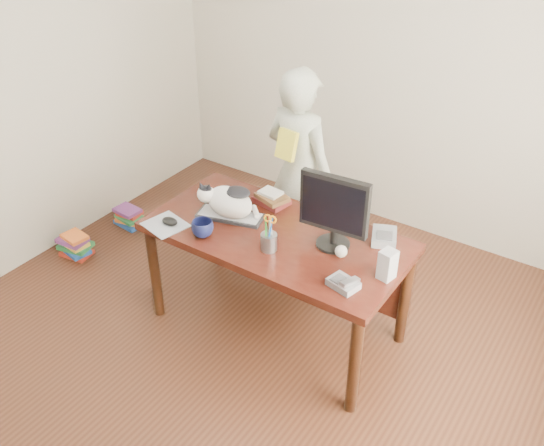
{
  "coord_description": "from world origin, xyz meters",
  "views": [
    {
      "loc": [
        1.68,
        -1.94,
        2.8
      ],
      "look_at": [
        0.0,
        0.55,
        0.85
      ],
      "focal_mm": 40.0,
      "sensor_mm": 36.0,
      "label": 1
    }
  ],
  "objects_px": {
    "person": "(299,172)",
    "speaker": "(387,265)",
    "keyboard": "(230,216)",
    "mouse": "(170,221)",
    "monitor": "(334,208)",
    "pen_cup": "(269,240)",
    "coffee_mug": "(203,228)",
    "cat": "(227,201)",
    "calculator": "(384,237)",
    "phone": "(344,283)",
    "baseball": "(341,251)",
    "book_pile_a": "(75,245)",
    "book_stack": "(272,198)",
    "desk": "(283,247)",
    "book_pile_b": "(129,217)"
  },
  "relations": [
    {
      "from": "person",
      "to": "speaker",
      "type": "bearing_deg",
      "value": 151.49
    },
    {
      "from": "desk",
      "to": "book_pile_b",
      "type": "relative_size",
      "value": 6.2
    },
    {
      "from": "keyboard",
      "to": "book_pile_a",
      "type": "height_order",
      "value": "keyboard"
    },
    {
      "from": "mouse",
      "to": "calculator",
      "type": "distance_m",
      "value": 1.31
    },
    {
      "from": "desk",
      "to": "monitor",
      "type": "xyz_separation_m",
      "value": [
        0.35,
        -0.01,
        0.41
      ]
    },
    {
      "from": "keyboard",
      "to": "mouse",
      "type": "height_order",
      "value": "mouse"
    },
    {
      "from": "pen_cup",
      "to": "mouse",
      "type": "bearing_deg",
      "value": -169.36
    },
    {
      "from": "pen_cup",
      "to": "phone",
      "type": "bearing_deg",
      "value": -6.63
    },
    {
      "from": "keyboard",
      "to": "book_pile_a",
      "type": "bearing_deg",
      "value": 172.08
    },
    {
      "from": "book_stack",
      "to": "baseball",
      "type": "bearing_deg",
      "value": -9.34
    },
    {
      "from": "person",
      "to": "book_pile_a",
      "type": "height_order",
      "value": "person"
    },
    {
      "from": "speaker",
      "to": "calculator",
      "type": "height_order",
      "value": "speaker"
    },
    {
      "from": "monitor",
      "to": "person",
      "type": "relative_size",
      "value": 0.3
    },
    {
      "from": "phone",
      "to": "book_pile_b",
      "type": "relative_size",
      "value": 0.7
    },
    {
      "from": "cat",
      "to": "book_pile_a",
      "type": "xyz_separation_m",
      "value": [
        -1.4,
        -0.18,
        -0.78
      ]
    },
    {
      "from": "keyboard",
      "to": "phone",
      "type": "xyz_separation_m",
      "value": [
        0.93,
        -0.21,
        0.01
      ]
    },
    {
      "from": "book_stack",
      "to": "book_pile_b",
      "type": "xyz_separation_m",
      "value": [
        -1.5,
        0.08,
        -0.71
      ]
    },
    {
      "from": "cat",
      "to": "monitor",
      "type": "distance_m",
      "value": 0.72
    },
    {
      "from": "pen_cup",
      "to": "coffee_mug",
      "type": "distance_m",
      "value": 0.42
    },
    {
      "from": "monitor",
      "to": "book_pile_b",
      "type": "xyz_separation_m",
      "value": [
        -2.07,
        0.28,
        -0.94
      ]
    },
    {
      "from": "calculator",
      "to": "keyboard",
      "type": "bearing_deg",
      "value": 175.72
    },
    {
      "from": "speaker",
      "to": "keyboard",
      "type": "bearing_deg",
      "value": -169.49
    },
    {
      "from": "cat",
      "to": "baseball",
      "type": "height_order",
      "value": "cat"
    },
    {
      "from": "phone",
      "to": "baseball",
      "type": "xyz_separation_m",
      "value": [
        -0.15,
        0.23,
        0.01
      ]
    },
    {
      "from": "keyboard",
      "to": "coffee_mug",
      "type": "relative_size",
      "value": 3.39
    },
    {
      "from": "book_stack",
      "to": "cat",
      "type": "bearing_deg",
      "value": -101.31
    },
    {
      "from": "speaker",
      "to": "calculator",
      "type": "distance_m",
      "value": 0.36
    },
    {
      "from": "phone",
      "to": "book_pile_a",
      "type": "bearing_deg",
      "value": -167.36
    },
    {
      "from": "pen_cup",
      "to": "coffee_mug",
      "type": "height_order",
      "value": "pen_cup"
    },
    {
      "from": "monitor",
      "to": "pen_cup",
      "type": "distance_m",
      "value": 0.42
    },
    {
      "from": "monitor",
      "to": "baseball",
      "type": "xyz_separation_m",
      "value": [
        0.09,
        -0.06,
        -0.23
      ]
    },
    {
      "from": "cat",
      "to": "phone",
      "type": "height_order",
      "value": "cat"
    },
    {
      "from": "monitor",
      "to": "speaker",
      "type": "height_order",
      "value": "monitor"
    },
    {
      "from": "mouse",
      "to": "book_stack",
      "type": "xyz_separation_m",
      "value": [
        0.38,
        0.57,
        0.01
      ]
    },
    {
      "from": "baseball",
      "to": "book_pile_a",
      "type": "xyz_separation_m",
      "value": [
        -2.19,
        -0.21,
        -0.7
      ]
    },
    {
      "from": "coffee_mug",
      "to": "pen_cup",
      "type": "bearing_deg",
      "value": 14.0
    },
    {
      "from": "desk",
      "to": "monitor",
      "type": "distance_m",
      "value": 0.54
    },
    {
      "from": "desk",
      "to": "book_pile_a",
      "type": "relative_size",
      "value": 5.92
    },
    {
      "from": "phone",
      "to": "pen_cup",
      "type": "bearing_deg",
      "value": -173.28
    },
    {
      "from": "book_pile_a",
      "to": "mouse",
      "type": "bearing_deg",
      "value": -4.54
    },
    {
      "from": "monitor",
      "to": "book_pile_a",
      "type": "height_order",
      "value": "monitor"
    },
    {
      "from": "monitor",
      "to": "calculator",
      "type": "relative_size",
      "value": 2.02
    },
    {
      "from": "cat",
      "to": "pen_cup",
      "type": "height_order",
      "value": "cat"
    },
    {
      "from": "mouse",
      "to": "book_pile_b",
      "type": "height_order",
      "value": "mouse"
    },
    {
      "from": "coffee_mug",
      "to": "calculator",
      "type": "distance_m",
      "value": 1.08
    },
    {
      "from": "coffee_mug",
      "to": "book_pile_a",
      "type": "relative_size",
      "value": 0.49
    },
    {
      "from": "cat",
      "to": "person",
      "type": "xyz_separation_m",
      "value": [
        0.07,
        0.73,
        -0.1
      ]
    },
    {
      "from": "book_stack",
      "to": "monitor",
      "type": "bearing_deg",
      "value": -7.4
    },
    {
      "from": "mouse",
      "to": "book_stack",
      "type": "bearing_deg",
      "value": 69.07
    },
    {
      "from": "coffee_mug",
      "to": "keyboard",
      "type": "bearing_deg",
      "value": 87.51
    }
  ]
}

